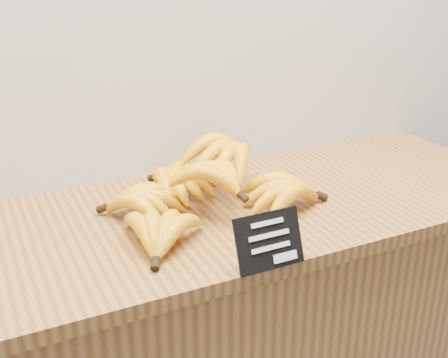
% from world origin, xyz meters
% --- Properties ---
extents(counter_top, '(1.53, 0.54, 0.03)m').
position_xyz_m(counter_top, '(0.11, 2.75, 0.92)').
color(counter_top, olive).
rests_on(counter_top, counter).
extents(chalkboard_sign, '(0.13, 0.04, 0.10)m').
position_xyz_m(chalkboard_sign, '(0.10, 2.49, 0.98)').
color(chalkboard_sign, black).
rests_on(chalkboard_sign, counter_top).
extents(banana_pile, '(0.52, 0.40, 0.12)m').
position_xyz_m(banana_pile, '(0.09, 2.75, 0.98)').
color(banana_pile, '#E6A909').
rests_on(banana_pile, counter_top).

